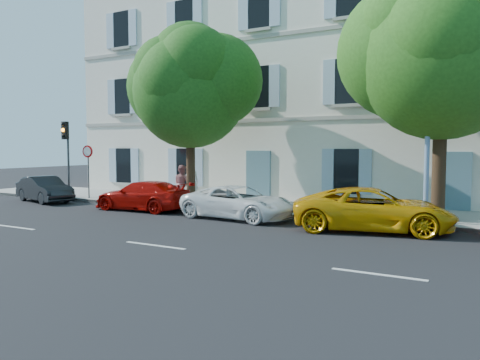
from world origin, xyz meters
The scene contains 15 objects.
ground centered at (0.00, 0.00, 0.00)m, with size 90.00×90.00×0.00m, color black.
sidewalk centered at (0.00, 4.45, 0.07)m, with size 36.00×4.50×0.15m, color #A09E96.
kerb centered at (0.00, 2.28, 0.08)m, with size 36.00×0.16×0.16m, color #9E998E.
building centered at (0.00, 10.20, 6.00)m, with size 28.00×7.00×12.00m, color white.
car_dark_sedan centered at (-11.22, 1.34, 0.63)m, with size 1.32×3.79×1.25m, color black.
car_red_coupe centered at (-5.01, 1.32, 0.63)m, with size 1.76×4.32×1.25m, color #AA0A04.
car_white_coupe centered at (-0.33, 1.27, 0.62)m, with size 2.04×4.43×1.23m, color white.
car_yellow_supercar centered at (4.69, 1.15, 0.70)m, with size 2.31×5.02×1.39m, color #D59508.
tree_left centered at (-3.74, 3.07, 5.09)m, with size 4.96×4.96×7.68m.
tree_right centered at (6.37, 3.41, 5.73)m, with size 5.65×5.65×8.70m.
traffic_light centered at (-10.92, 2.47, 2.90)m, with size 0.30×0.43×3.80m.
road_sign centered at (-9.59, 2.63, 2.03)m, with size 0.60×0.11×2.61m.
street_lamp centered at (6.05, 2.61, 4.90)m, with size 0.27×1.78×8.38m.
pedestrian_a centered at (-4.57, 4.34, 1.02)m, with size 0.63×0.41×1.73m, color silver.
pedestrian_b centered at (-4.40, 3.32, 1.01)m, with size 0.84×0.65×1.72m, color #B77577.
Camera 1 is at (8.14, -13.92, 2.71)m, focal length 35.00 mm.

